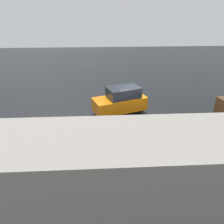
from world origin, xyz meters
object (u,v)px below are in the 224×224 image
(sign_post, at_px, (86,127))
(moving_hatchback, at_px, (121,101))
(pedestrian, at_px, (69,131))
(fire_hydrant, at_px, (88,134))

(sign_post, bearing_deg, moving_hatchback, -115.67)
(moving_hatchback, xyz_separation_m, pedestrian, (3.43, 3.64, -0.34))
(moving_hatchback, xyz_separation_m, sign_post, (2.30, 4.79, 0.55))
(pedestrian, height_order, sign_post, sign_post)
(fire_hydrant, distance_m, pedestrian, 1.12)
(sign_post, bearing_deg, pedestrian, -45.67)
(moving_hatchback, distance_m, sign_post, 5.35)
(pedestrian, bearing_deg, fire_hydrant, -178.01)
(moving_hatchback, distance_m, fire_hydrant, 4.35)
(moving_hatchback, bearing_deg, pedestrian, 46.73)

